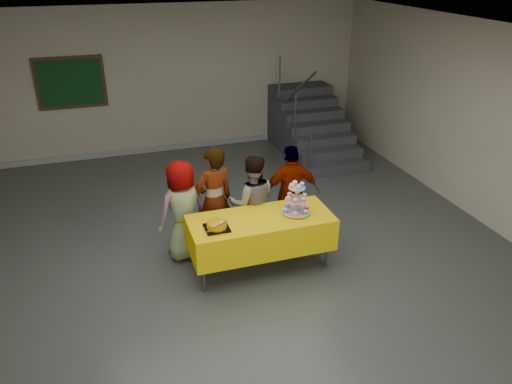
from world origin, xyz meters
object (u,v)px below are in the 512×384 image
schoolchild_d (291,193)px  staircase (309,127)px  bear_cake (217,224)px  schoolchild_b (214,200)px  cupcake_stand (296,201)px  schoolchild_c (252,203)px  bake_table (261,232)px  schoolchild_a (183,210)px  noticeboard (71,83)px

schoolchild_d → staircase: size_ratio=0.61×
bear_cake → schoolchild_b: 0.77m
cupcake_stand → bear_cake: (-1.09, -0.08, -0.12)m
schoolchild_c → staircase: bearing=-114.3°
bear_cake → schoolchild_c: 0.94m
cupcake_stand → bake_table: bearing=177.7°
schoolchild_b → staircase: size_ratio=0.65×
bake_table → cupcake_stand: (0.48, -0.02, 0.39)m
cupcake_stand → schoolchild_c: (-0.42, 0.58, -0.24)m
schoolchild_a → staircase: bearing=-155.7°
bake_table → schoolchild_a: size_ratio=1.32×
schoolchild_c → schoolchild_b: bearing=-1.0°
bake_table → bear_cake: size_ratio=5.25×
bear_cake → staircase: bearing=53.4°
bear_cake → schoolchild_d: (1.29, 0.73, -0.10)m
schoolchild_c → schoolchild_d: schoolchild_d is taller
cupcake_stand → schoolchild_a: (-1.39, 0.64, -0.23)m
staircase → schoolchild_b: bearing=-130.9°
bear_cake → schoolchild_a: (-0.30, 0.72, -0.12)m
bear_cake → schoolchild_b: bearing=78.7°
bear_cake → schoolchild_b: size_ratio=0.23×
bear_cake → schoolchild_b: schoolchild_b is taller
schoolchild_b → schoolchild_c: schoolchild_b is taller
schoolchild_d → bake_table: bearing=48.9°
cupcake_stand → schoolchild_b: (-0.94, 0.68, -0.17)m
bear_cake → noticeboard: bearing=108.5°
schoolchild_b → noticeboard: 4.63m
cupcake_stand → schoolchild_a: bearing=155.2°
bake_table → schoolchild_b: bearing=124.8°
schoolchild_d → staircase: (1.76, 3.37, -0.24)m
cupcake_stand → noticeboard: noticeboard is taller
schoolchild_d → schoolchild_b: bearing=4.5°
schoolchild_c → staircase: (2.38, 3.45, -0.22)m
schoolchild_b → schoolchild_c: bearing=154.5°
cupcake_stand → bear_cake: size_ratio=1.24×
schoolchild_c → bake_table: bearing=94.1°
schoolchild_c → staircase: staircase is taller
noticeboard → schoolchild_c: bearing=-61.6°
schoolchild_d → bear_cake: bearing=35.4°
schoolchild_a → staircase: 4.76m
cupcake_stand → bear_cake: cupcake_stand is taller
bake_table → cupcake_stand: size_ratio=4.22×
staircase → schoolchild_c: bearing=-124.6°
schoolchild_a → schoolchild_c: 0.97m
schoolchild_a → schoolchild_d: bearing=159.5°
noticeboard → schoolchild_d: bearing=-55.1°
cupcake_stand → schoolchild_c: 0.75m
cupcake_stand → schoolchild_b: schoolchild_b is taller
schoolchild_c → schoolchild_d: 0.62m
schoolchild_b → noticeboard: (-1.80, 4.18, 0.82)m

